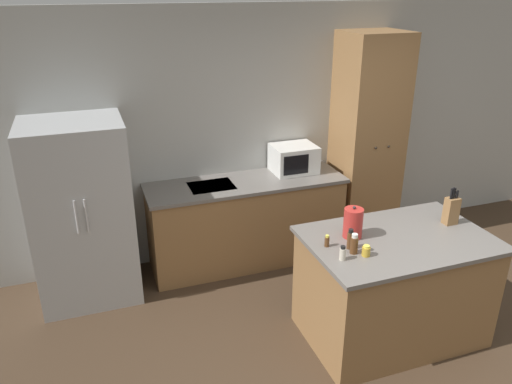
% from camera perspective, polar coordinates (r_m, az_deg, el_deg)
% --- Properties ---
extents(ground_plane, '(14.00, 14.00, 0.00)m').
position_cam_1_polar(ground_plane, '(4.26, 16.75, -18.96)').
color(ground_plane, '#423021').
extents(wall_back, '(7.20, 0.06, 2.60)m').
position_cam_1_polar(wall_back, '(5.43, 4.07, 7.08)').
color(wall_back, '#B2B2AD').
rests_on(wall_back, ground_plane).
extents(refrigerator, '(0.87, 0.77, 1.69)m').
position_cam_1_polar(refrigerator, '(4.79, -19.25, -2.23)').
color(refrigerator, '#B7BABC').
rests_on(refrigerator, ground_plane).
extents(back_counter, '(2.03, 0.64, 0.92)m').
position_cam_1_polar(back_counter, '(5.23, -1.14, -3.39)').
color(back_counter, olive).
rests_on(back_counter, ground_plane).
extents(pantry_cabinet, '(0.63, 0.60, 2.33)m').
position_cam_1_polar(pantry_cabinet, '(5.54, 12.53, 5.45)').
color(pantry_cabinet, olive).
rests_on(pantry_cabinet, ground_plane).
extents(kitchen_island, '(1.47, 0.96, 0.92)m').
position_cam_1_polar(kitchen_island, '(4.33, 15.39, -10.39)').
color(kitchen_island, olive).
rests_on(kitchen_island, ground_plane).
extents(microwave, '(0.45, 0.38, 0.29)m').
position_cam_1_polar(microwave, '(5.27, 4.33, 3.82)').
color(microwave, white).
rests_on(microwave, back_counter).
extents(knife_block, '(0.11, 0.08, 0.33)m').
position_cam_1_polar(knife_block, '(4.41, 21.43, -1.94)').
color(knife_block, olive).
rests_on(knife_block, kitchen_island).
extents(spice_bottle_tall_dark, '(0.06, 0.06, 0.09)m').
position_cam_1_polar(spice_bottle_tall_dark, '(3.77, 12.47, -6.59)').
color(spice_bottle_tall_dark, gold).
rests_on(spice_bottle_tall_dark, kitchen_island).
extents(spice_bottle_short_red, '(0.04, 0.04, 0.10)m').
position_cam_1_polar(spice_bottle_short_red, '(3.84, 8.11, -5.58)').
color(spice_bottle_short_red, '#563319').
rests_on(spice_bottle_short_red, kitchen_island).
extents(spice_bottle_amber_oil, '(0.05, 0.05, 0.16)m').
position_cam_1_polar(spice_bottle_amber_oil, '(3.82, 10.73, -5.36)').
color(spice_bottle_amber_oil, '#563319').
rests_on(spice_bottle_amber_oil, kitchen_island).
extents(spice_bottle_green_herb, '(0.06, 0.06, 0.16)m').
position_cam_1_polar(spice_bottle_green_herb, '(3.77, 11.15, -5.88)').
color(spice_bottle_green_herb, '#563319').
rests_on(spice_bottle_green_herb, kitchen_island).
extents(spice_bottle_pale_salt, '(0.05, 0.05, 0.11)m').
position_cam_1_polar(spice_bottle_pale_salt, '(3.68, 9.87, -6.93)').
color(spice_bottle_pale_salt, beige).
rests_on(spice_bottle_pale_salt, kitchen_island).
extents(kettle, '(0.15, 0.15, 0.26)m').
position_cam_1_polar(kettle, '(3.98, 11.03, -3.49)').
color(kettle, '#B72D28').
rests_on(kettle, kitchen_island).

